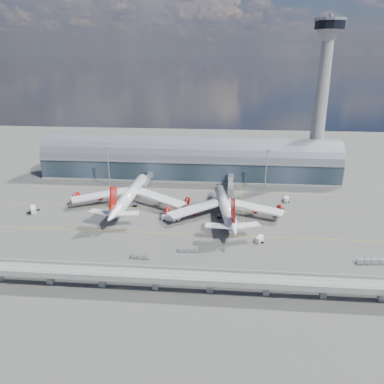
# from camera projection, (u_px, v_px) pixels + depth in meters

# --- Properties ---
(ground) EXTENTS (500.00, 500.00, 0.00)m
(ground) POSITION_uv_depth(u_px,v_px,m) (175.00, 224.00, 188.93)
(ground) COLOR #474744
(ground) RESTS_ON ground
(taxi_lines) EXTENTS (200.00, 80.12, 0.01)m
(taxi_lines) POSITION_uv_depth(u_px,v_px,m) (180.00, 207.00, 209.55)
(taxi_lines) COLOR gold
(taxi_lines) RESTS_ON ground
(terminal) EXTENTS (200.00, 30.00, 28.00)m
(terminal) POSITION_uv_depth(u_px,v_px,m) (189.00, 161.00, 257.70)
(terminal) COLOR #212F37
(terminal) RESTS_ON ground
(control_tower) EXTENTS (19.00, 19.00, 103.00)m
(control_tower) POSITION_uv_depth(u_px,v_px,m) (321.00, 102.00, 241.33)
(control_tower) COLOR gray
(control_tower) RESTS_ON ground
(guideway) EXTENTS (220.00, 8.50, 7.20)m
(guideway) POSITION_uv_depth(u_px,v_px,m) (155.00, 276.00, 135.77)
(guideway) COLOR gray
(guideway) RESTS_ON ground
(floodlight_mast_left) EXTENTS (3.00, 0.70, 25.70)m
(floodlight_mast_left) POSITION_uv_depth(u_px,v_px,m) (108.00, 165.00, 239.51)
(floodlight_mast_left) COLOR gray
(floodlight_mast_left) RESTS_ON ground
(floodlight_mast_right) EXTENTS (3.00, 0.70, 25.70)m
(floodlight_mast_right) POSITION_uv_depth(u_px,v_px,m) (266.00, 169.00, 231.39)
(floodlight_mast_right) COLOR gray
(floodlight_mast_right) RESTS_ON ground
(airliner_left) EXTENTS (68.33, 71.77, 21.88)m
(airliner_left) POSITION_uv_depth(u_px,v_px,m) (130.00, 195.00, 209.94)
(airliner_left) COLOR white
(airliner_left) RESTS_ON ground
(airliner_right) EXTENTS (63.68, 66.61, 21.15)m
(airliner_right) POSITION_uv_depth(u_px,v_px,m) (225.00, 207.00, 195.72)
(airliner_right) COLOR white
(airliner_right) RESTS_ON ground
(jet_bridge_left) EXTENTS (4.40, 28.00, 7.25)m
(jet_bridge_left) POSITION_uv_depth(u_px,v_px,m) (147.00, 180.00, 238.69)
(jet_bridge_left) COLOR gray
(jet_bridge_left) RESTS_ON ground
(jet_bridge_right) EXTENTS (4.40, 32.00, 7.25)m
(jet_bridge_right) POSITION_uv_depth(u_px,v_px,m) (230.00, 183.00, 232.56)
(jet_bridge_right) COLOR gray
(jet_bridge_right) RESTS_ON ground
(service_truck_0) EXTENTS (5.70, 7.68, 3.07)m
(service_truck_0) POSITION_uv_depth(u_px,v_px,m) (33.00, 210.00, 202.65)
(service_truck_0) COLOR silver
(service_truck_0) RESTS_ON ground
(service_truck_1) EXTENTS (6.00, 4.65, 3.16)m
(service_truck_1) POSITION_uv_depth(u_px,v_px,m) (175.00, 217.00, 193.47)
(service_truck_1) COLOR silver
(service_truck_1) RESTS_ON ground
(service_truck_2) EXTENTS (7.67, 3.91, 2.67)m
(service_truck_2) POSITION_uv_depth(u_px,v_px,m) (169.00, 218.00, 192.59)
(service_truck_2) COLOR silver
(service_truck_2) RESTS_ON ground
(service_truck_3) EXTENTS (4.11, 5.51, 2.50)m
(service_truck_3) POSITION_uv_depth(u_px,v_px,m) (260.00, 239.00, 171.44)
(service_truck_3) COLOR silver
(service_truck_3) RESTS_ON ground
(service_truck_4) EXTENTS (3.55, 5.06, 2.68)m
(service_truck_4) POSITION_uv_depth(u_px,v_px,m) (286.00, 199.00, 217.32)
(service_truck_4) COLOR silver
(service_truck_4) RESTS_ON ground
(service_truck_5) EXTENTS (5.65, 4.50, 2.59)m
(service_truck_5) POSITION_uv_depth(u_px,v_px,m) (114.00, 204.00, 210.84)
(service_truck_5) COLOR silver
(service_truck_5) RESTS_ON ground
(cargo_train_0) EXTENTS (8.54, 2.56, 1.88)m
(cargo_train_0) POSITION_uv_depth(u_px,v_px,m) (141.00, 256.00, 157.62)
(cargo_train_0) COLOR gray
(cargo_train_0) RESTS_ON ground
(cargo_train_1) EXTENTS (9.06, 1.81, 1.50)m
(cargo_train_1) POSITION_uv_depth(u_px,v_px,m) (188.00, 250.00, 162.87)
(cargo_train_1) COLOR gray
(cargo_train_1) RESTS_ON ground
(cargo_train_2) EXTENTS (11.78, 3.04, 1.94)m
(cargo_train_2) POSITION_uv_depth(u_px,v_px,m) (371.00, 261.00, 153.60)
(cargo_train_2) COLOR gray
(cargo_train_2) RESTS_ON ground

